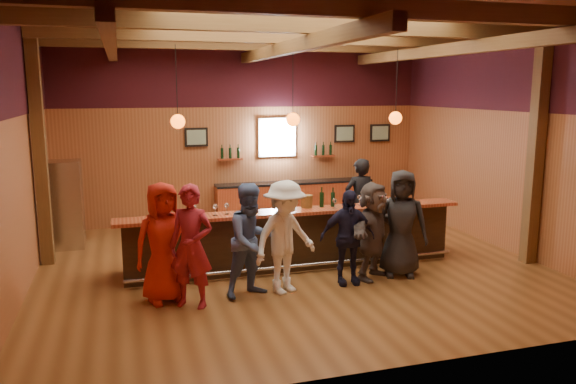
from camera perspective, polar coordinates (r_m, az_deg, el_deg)
name	(u,v)px	position (r m, az deg, el deg)	size (l,w,h in m)	color
room	(292,90)	(10.00, 0.40, 10.31)	(9.04, 9.00, 4.52)	brown
bar_counter	(291,237)	(10.45, 0.32, -4.61)	(6.30, 1.07, 1.11)	black
back_bar_cabinet	(295,200)	(14.12, 0.71, -0.83)	(4.00, 0.52, 0.95)	#95351B
window	(277,137)	(14.01, -1.12, 5.58)	(0.95, 0.09, 0.95)	silver
framed_pictures	(310,134)	(14.25, 2.27, 5.86)	(5.35, 0.05, 0.45)	black
wine_shelves	(278,155)	(13.99, -1.04, 3.81)	(3.00, 0.18, 0.30)	#95351B
pendant_lights	(293,119)	(9.96, 0.50, 7.41)	(4.24, 0.24, 1.37)	black
stainless_fridge	(65,204)	(12.39, -21.73, -1.18)	(0.70, 0.70, 1.80)	silver
customer_orange	(164,242)	(8.78, -12.52, -5.03)	(0.91, 0.59, 1.86)	red
customer_redvest	(191,246)	(8.48, -9.81, -5.47)	(0.68, 0.45, 1.86)	maroon
customer_denim	(252,240)	(8.82, -3.69, -4.91)	(0.88, 0.68, 1.81)	#4D659A
customer_white	(285,237)	(8.93, -0.31, -4.63)	(1.18, 0.68, 1.83)	white
customer_navy	(347,237)	(9.42, 6.06, -4.59)	(0.94, 0.39, 1.61)	#191830
customer_brown	(373,230)	(9.74, 8.64, -3.89)	(1.57, 0.50, 1.69)	#584B46
customer_dark	(401,223)	(9.94, 11.41, -3.14)	(0.91, 0.60, 1.87)	black
bartender	(359,202)	(11.73, 7.26, -1.05)	(0.67, 0.44, 1.83)	black
ice_bucket	(307,201)	(10.18, 1.92, -0.95)	(0.21, 0.21, 0.23)	brown
bottle_a	(322,199)	(10.24, 3.44, -0.73)	(0.08, 0.08, 0.37)	black
bottle_b	(333,199)	(10.29, 4.58, -0.72)	(0.08, 0.08, 0.35)	black
glass_a	(157,210)	(9.61, -13.13, -1.84)	(0.08, 0.08, 0.18)	silver
glass_b	(194,208)	(9.64, -9.50, -1.59)	(0.09, 0.09, 0.19)	silver
glass_c	(215,207)	(9.61, -7.41, -1.55)	(0.09, 0.09, 0.20)	silver
glass_d	(227,206)	(9.68, -6.25, -1.43)	(0.09, 0.09, 0.20)	silver
glass_e	(279,203)	(9.85, -0.89, -1.17)	(0.09, 0.09, 0.20)	silver
glass_f	(335,201)	(10.11, 4.77, -0.96)	(0.08, 0.08, 0.19)	silver
glass_g	(359,198)	(10.49, 7.26, -0.59)	(0.08, 0.08, 0.19)	silver
glass_h	(386,199)	(10.58, 9.96, -0.68)	(0.07, 0.07, 0.16)	silver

